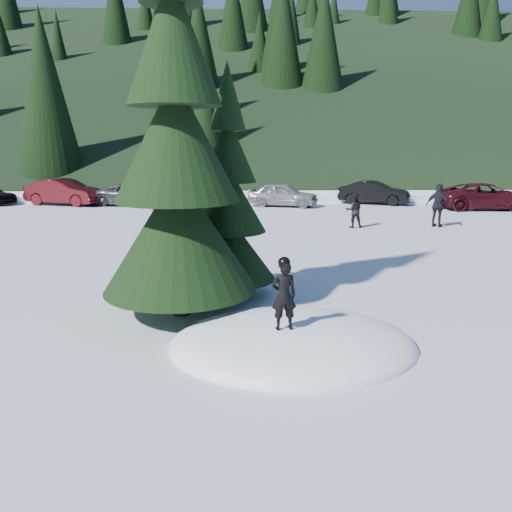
{
  "coord_description": "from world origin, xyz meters",
  "views": [
    {
      "loc": [
        -0.94,
        -8.39,
        3.56
      ],
      "look_at": [
        -0.58,
        2.53,
        1.1
      ],
      "focal_mm": 35.0,
      "sensor_mm": 36.0,
      "label": 1
    }
  ],
  "objects_px": {
    "car_3": "(188,198)",
    "car_2": "(135,195)",
    "child_skier": "(284,295)",
    "adult_1": "(438,206)",
    "car_4": "(283,194)",
    "adult_0": "(354,210)",
    "car_1": "(64,192)",
    "car_6": "(486,196)",
    "spruce_short": "(229,208)",
    "spruce_tall": "(176,156)",
    "car_5": "(374,193)"
  },
  "relations": [
    {
      "from": "car_3",
      "to": "car_2",
      "type": "bearing_deg",
      "value": 71.35
    },
    {
      "from": "child_skier",
      "to": "adult_1",
      "type": "height_order",
      "value": "adult_1"
    },
    {
      "from": "child_skier",
      "to": "car_4",
      "type": "distance_m",
      "value": 20.96
    },
    {
      "from": "adult_0",
      "to": "car_1",
      "type": "height_order",
      "value": "car_1"
    },
    {
      "from": "car_2",
      "to": "car_4",
      "type": "height_order",
      "value": "car_4"
    },
    {
      "from": "car_3",
      "to": "car_6",
      "type": "bearing_deg",
      "value": -76.69
    },
    {
      "from": "spruce_short",
      "to": "car_3",
      "type": "height_order",
      "value": "spruce_short"
    },
    {
      "from": "spruce_tall",
      "to": "car_1",
      "type": "bearing_deg",
      "value": 114.74
    },
    {
      "from": "car_6",
      "to": "adult_0",
      "type": "bearing_deg",
      "value": 127.55
    },
    {
      "from": "spruce_tall",
      "to": "spruce_short",
      "type": "height_order",
      "value": "spruce_tall"
    },
    {
      "from": "car_2",
      "to": "car_5",
      "type": "relative_size",
      "value": 1.1
    },
    {
      "from": "adult_1",
      "to": "car_4",
      "type": "distance_m",
      "value": 9.72
    },
    {
      "from": "spruce_short",
      "to": "car_3",
      "type": "relative_size",
      "value": 1.2
    },
    {
      "from": "spruce_short",
      "to": "child_skier",
      "type": "distance_m",
      "value": 3.86
    },
    {
      "from": "car_3",
      "to": "car_4",
      "type": "height_order",
      "value": "car_4"
    },
    {
      "from": "spruce_short",
      "to": "car_6",
      "type": "relative_size",
      "value": 1.04
    },
    {
      "from": "child_skier",
      "to": "car_5",
      "type": "distance_m",
      "value": 23.09
    },
    {
      "from": "car_1",
      "to": "car_3",
      "type": "relative_size",
      "value": 1.04
    },
    {
      "from": "adult_1",
      "to": "car_6",
      "type": "bearing_deg",
      "value": -88.03
    },
    {
      "from": "spruce_short",
      "to": "car_6",
      "type": "bearing_deg",
      "value": 48.25
    },
    {
      "from": "spruce_short",
      "to": "car_1",
      "type": "bearing_deg",
      "value": 118.82
    },
    {
      "from": "car_4",
      "to": "car_5",
      "type": "height_order",
      "value": "car_4"
    },
    {
      "from": "child_skier",
      "to": "car_2",
      "type": "distance_m",
      "value": 22.62
    },
    {
      "from": "spruce_short",
      "to": "car_6",
      "type": "xyz_separation_m",
      "value": [
        13.91,
        15.58,
        -1.38
      ]
    },
    {
      "from": "spruce_tall",
      "to": "car_2",
      "type": "height_order",
      "value": "spruce_tall"
    },
    {
      "from": "spruce_tall",
      "to": "car_6",
      "type": "relative_size",
      "value": 1.66
    },
    {
      "from": "car_2",
      "to": "car_3",
      "type": "bearing_deg",
      "value": -104.76
    },
    {
      "from": "spruce_short",
      "to": "car_5",
      "type": "xyz_separation_m",
      "value": [
        8.38,
        18.29,
        -1.41
      ]
    },
    {
      "from": "spruce_tall",
      "to": "spruce_short",
      "type": "distance_m",
      "value": 2.11
    },
    {
      "from": "car_3",
      "to": "spruce_tall",
      "type": "bearing_deg",
      "value": -160.67
    },
    {
      "from": "spruce_tall",
      "to": "car_4",
      "type": "height_order",
      "value": "spruce_tall"
    },
    {
      "from": "child_skier",
      "to": "car_3",
      "type": "distance_m",
      "value": 19.73
    },
    {
      "from": "spruce_short",
      "to": "adult_1",
      "type": "relative_size",
      "value": 2.87
    },
    {
      "from": "car_4",
      "to": "spruce_short",
      "type": "bearing_deg",
      "value": -172.3
    },
    {
      "from": "car_2",
      "to": "car_6",
      "type": "distance_m",
      "value": 19.93
    },
    {
      "from": "spruce_short",
      "to": "car_5",
      "type": "relative_size",
      "value": 1.29
    },
    {
      "from": "adult_1",
      "to": "car_4",
      "type": "height_order",
      "value": "adult_1"
    },
    {
      "from": "adult_0",
      "to": "car_2",
      "type": "distance_m",
      "value": 13.83
    },
    {
      "from": "spruce_tall",
      "to": "car_3",
      "type": "xyz_separation_m",
      "value": [
        -1.56,
        17.22,
        -2.67
      ]
    },
    {
      "from": "car_1",
      "to": "car_3",
      "type": "distance_m",
      "value": 8.02
    },
    {
      "from": "spruce_tall",
      "to": "car_2",
      "type": "xyz_separation_m",
      "value": [
        -4.88,
        19.36,
        -2.68
      ]
    },
    {
      "from": "adult_1",
      "to": "car_5",
      "type": "relative_size",
      "value": 0.45
    },
    {
      "from": "adult_0",
      "to": "car_6",
      "type": "xyz_separation_m",
      "value": [
        8.7,
        5.88,
        -0.04
      ]
    },
    {
      "from": "adult_1",
      "to": "car_6",
      "type": "relative_size",
      "value": 0.36
    },
    {
      "from": "car_1",
      "to": "car_4",
      "type": "distance_m",
      "value": 12.96
    },
    {
      "from": "car_6",
      "to": "adult_1",
      "type": "bearing_deg",
      "value": 142.84
    },
    {
      "from": "car_4",
      "to": "spruce_tall",
      "type": "bearing_deg",
      "value": -174.6
    },
    {
      "from": "car_1",
      "to": "car_3",
      "type": "xyz_separation_m",
      "value": [
        7.58,
        -2.61,
        -0.12
      ]
    },
    {
      "from": "adult_1",
      "to": "car_2",
      "type": "xyz_separation_m",
      "value": [
        -14.79,
        8.2,
        -0.3
      ]
    },
    {
      "from": "car_6",
      "to": "car_2",
      "type": "bearing_deg",
      "value": 86.65
    }
  ]
}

